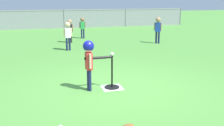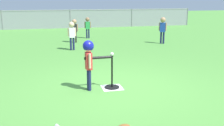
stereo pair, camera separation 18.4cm
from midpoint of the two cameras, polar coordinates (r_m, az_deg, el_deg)
The scene contains 10 objects.
ground_plane at distance 5.88m, azimuth 2.22°, elevation -5.30°, with size 60.00×60.00×0.00m, color #51933D.
home_plate at distance 5.91m, azimuth 0.89°, elevation -5.15°, with size 0.44×0.44×0.01m, color white.
batting_tee at distance 5.88m, azimuth 0.90°, elevation -4.14°, with size 0.32×0.32×0.71m.
baseball_on_tee at distance 5.71m, azimuth 0.92°, elevation 1.88°, with size 0.07×0.07×0.07m, color white.
batter_child at distance 5.59m, azimuth -3.90°, elevation 1.67°, with size 0.63×0.30×1.06m.
fielder_deep_center at distance 12.91m, azimuth -4.72°, elevation 7.97°, with size 0.29×0.20×0.99m.
fielder_deep_left at distance 11.73m, azimuth -7.41°, elevation 7.35°, with size 0.30×0.20×1.00m.
fielder_deep_right at distance 11.56m, azimuth 11.03°, elevation 7.47°, with size 0.28×0.23×1.10m.
fielder_near_left at distance 10.04m, azimuth -7.89°, elevation 6.45°, with size 0.31×0.21×1.04m.
outfield_fence at distance 17.33m, azimuth -8.42°, elevation 9.26°, with size 16.06×0.06×1.15m.
Camera 2 is at (-1.41, -5.38, 1.91)m, focal length 43.68 mm.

